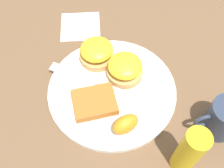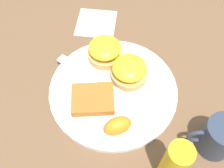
% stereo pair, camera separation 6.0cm
% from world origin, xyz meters
% --- Properties ---
extents(ground_plane, '(1.10, 1.10, 0.00)m').
position_xyz_m(ground_plane, '(0.00, 0.00, 0.00)').
color(ground_plane, brown).
extents(plate, '(0.30, 0.30, 0.01)m').
position_xyz_m(plate, '(0.00, 0.00, 0.01)').
color(plate, silver).
rests_on(plate, ground_plane).
extents(sandwich_benedict_left, '(0.09, 0.09, 0.05)m').
position_xyz_m(sandwich_benedict_left, '(-0.04, -0.03, 0.04)').
color(sandwich_benedict_left, tan).
rests_on(sandwich_benedict_left, plate).
extents(sandwich_benedict_right, '(0.09, 0.09, 0.05)m').
position_xyz_m(sandwich_benedict_right, '(0.02, -0.10, 0.04)').
color(sandwich_benedict_right, tan).
rests_on(sandwich_benedict_right, plate).
extents(hashbrown_patty, '(0.10, 0.08, 0.02)m').
position_xyz_m(hashbrown_patty, '(0.05, 0.03, 0.02)').
color(hashbrown_patty, '#AA6225').
rests_on(hashbrown_patty, plate).
extents(orange_wedge, '(0.07, 0.06, 0.04)m').
position_xyz_m(orange_wedge, '(-0.01, 0.10, 0.04)').
color(orange_wedge, orange).
rests_on(orange_wedge, plate).
extents(fork, '(0.20, 0.14, 0.00)m').
position_xyz_m(fork, '(0.06, -0.04, 0.02)').
color(fork, silver).
rests_on(fork, plate).
extents(cup, '(0.10, 0.07, 0.09)m').
position_xyz_m(cup, '(-0.21, 0.13, 0.05)').
color(cup, '#2D384C').
rests_on(cup, ground_plane).
extents(napkin, '(0.12, 0.12, 0.00)m').
position_xyz_m(napkin, '(0.05, -0.23, 0.00)').
color(napkin, white).
rests_on(napkin, ground_plane).
extents(condiment_bottle, '(0.04, 0.04, 0.14)m').
position_xyz_m(condiment_bottle, '(-0.11, 0.19, 0.07)').
color(condiment_bottle, gold).
rests_on(condiment_bottle, ground_plane).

